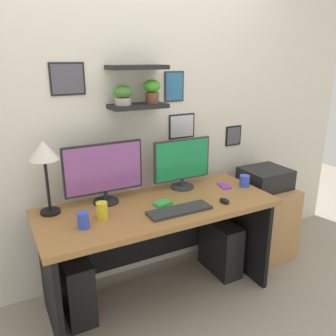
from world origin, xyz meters
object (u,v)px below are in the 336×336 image
at_px(desk_lamp, 44,156).
at_px(drawer_cabinet, 261,221).
at_px(printer, 265,178).
at_px(computer_tower_left, 76,286).
at_px(computer_mouse, 224,201).
at_px(water_cup, 102,211).
at_px(monitor_left, 104,171).
at_px(monitor_right, 182,163).
at_px(coffee_mug, 244,181).
at_px(cell_phone, 224,186).
at_px(desk, 156,228).
at_px(keyboard, 179,210).
at_px(computer_tower_right, 220,246).
at_px(pen_cup, 83,220).
at_px(scissors_tray, 163,204).

height_order(desk_lamp, drawer_cabinet, desk_lamp).
distance_m(printer, computer_tower_left, 1.76).
xyz_separation_m(computer_mouse, water_cup, (-0.84, 0.16, 0.04)).
distance_m(monitor_left, monitor_right, 0.62).
bearing_deg(computer_tower_left, coffee_mug, -3.86).
xyz_separation_m(desk_lamp, water_cup, (0.28, -0.24, -0.34)).
xyz_separation_m(monitor_left, cell_phone, (0.93, -0.14, -0.22)).
bearing_deg(computer_tower_left, monitor_right, 7.48).
distance_m(desk, printer, 1.11).
distance_m(computer_mouse, cell_phone, 0.33).
height_order(keyboard, computer_tower_left, keyboard).
xyz_separation_m(keyboard, coffee_mug, (0.69, 0.17, 0.04)).
relative_size(desk, computer_tower_right, 3.77).
xyz_separation_m(cell_phone, water_cup, (-1.03, -0.10, 0.05)).
distance_m(monitor_right, cell_phone, 0.39).
xyz_separation_m(water_cup, computer_tower_left, (-0.18, 0.12, -0.58)).
xyz_separation_m(keyboard, drawer_cabinet, (1.02, 0.29, -0.44)).
xyz_separation_m(cell_phone, pen_cup, (-1.17, -0.17, 0.05)).
height_order(monitor_right, water_cup, monitor_right).
bearing_deg(desk, computer_mouse, -29.30).
xyz_separation_m(monitor_left, coffee_mug, (1.07, -0.21, -0.18)).
distance_m(pen_cup, computer_tower_right, 1.30).
relative_size(desk, monitor_left, 2.98).
bearing_deg(computer_tower_left, desk_lamp, 129.92).
bearing_deg(pen_cup, drawer_cabinet, 7.46).
distance_m(monitor_right, printer, 0.82).
relative_size(drawer_cabinet, printer, 1.69).
xyz_separation_m(keyboard, printer, (1.02, 0.29, -0.03)).
relative_size(desk_lamp, cell_phone, 3.49).
bearing_deg(desk, cell_phone, 2.06).
bearing_deg(printer, computer_mouse, -155.47).
height_order(pen_cup, scissors_tray, pen_cup).
xyz_separation_m(monitor_left, scissors_tray, (0.33, -0.24, -0.22)).
height_order(computer_mouse, scissors_tray, computer_mouse).
bearing_deg(desk_lamp, printer, -3.01).
distance_m(cell_phone, scissors_tray, 0.61).
bearing_deg(desk, water_cup, -169.00).
bearing_deg(scissors_tray, computer_mouse, -22.15).
xyz_separation_m(scissors_tray, computer_tower_left, (-0.62, 0.12, -0.54)).
bearing_deg(cell_phone, desk_lamp, -173.21).
xyz_separation_m(keyboard, cell_phone, (0.55, 0.24, -0.01)).
relative_size(pen_cup, water_cup, 0.91).
distance_m(coffee_mug, water_cup, 1.18).
height_order(desk, water_cup, water_cup).
height_order(pen_cup, water_cup, water_cup).
distance_m(coffee_mug, printer, 0.35).
bearing_deg(monitor_right, drawer_cabinet, -7.17).
distance_m(computer_mouse, coffee_mug, 0.39).
xyz_separation_m(monitor_right, water_cup, (-0.72, -0.24, -0.15)).
relative_size(monitor_left, desk_lamp, 1.14).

